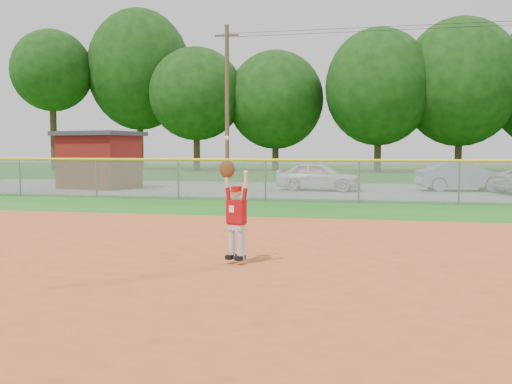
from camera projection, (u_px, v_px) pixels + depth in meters
ground at (339, 255)px, 10.22m from camera, size 120.00×120.00×0.00m
clay_infield at (322, 296)px, 7.30m from camera, size 24.00×16.00×0.04m
parking_strip at (363, 190)px, 25.81m from camera, size 44.00×10.00×0.03m
car_white_a at (319, 176)px, 25.54m from camera, size 3.94×1.93×1.29m
car_blue at (462, 176)px, 25.27m from camera, size 4.10×2.07×1.29m
utility_shed at (99, 160)px, 27.00m from camera, size 4.13×3.52×2.71m
outfield_fence at (359, 178)px, 19.90m from camera, size 40.06×0.10×1.55m
power_lines at (386, 98)px, 31.10m from camera, size 19.40×0.24×9.00m
tree_line at (384, 79)px, 46.38m from camera, size 62.37×13.00×14.43m
ballplayer at (235, 210)px, 9.23m from camera, size 0.53×0.32×2.00m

